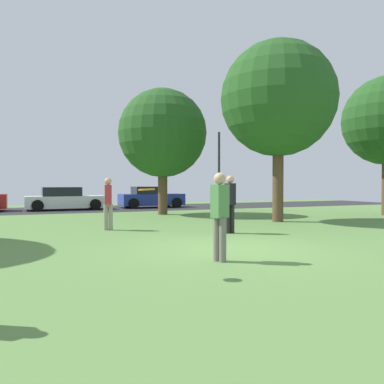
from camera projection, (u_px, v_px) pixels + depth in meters
name	position (u px, v px, depth m)	size (l,w,h in m)	color
ground_plane	(230.00, 249.00, 9.39)	(44.00, 44.00, 0.00)	#5B8442
road_strip	(103.00, 209.00, 24.08)	(44.00, 6.40, 0.01)	#28282B
oak_tree_right	(163.00, 133.00, 19.58)	(4.36, 4.36, 6.21)	brown
maple_tree_near	(278.00, 99.00, 15.92)	(4.63, 4.63, 7.26)	brown
person_catcher	(220.00, 212.00, 7.82)	(0.38, 0.32, 1.76)	slate
person_bystander	(108.00, 201.00, 13.09)	(0.30, 0.35, 1.73)	gray
person_walking	(230.00, 201.00, 12.24)	(0.30, 0.34, 1.79)	black
frisbee_disc	(147.00, 189.00, 6.53)	(0.38, 0.38, 0.04)	orange
parked_car_white	(65.00, 199.00, 23.15)	(4.46, 2.09, 1.32)	white
parked_car_blue	(151.00, 198.00, 25.36)	(4.00, 1.95, 1.34)	#233893
street_lamp_post	(219.00, 171.00, 22.91)	(0.14, 0.14, 4.50)	#2D2D33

